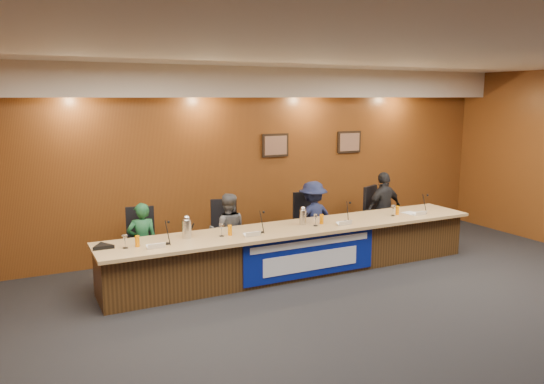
{
  "coord_description": "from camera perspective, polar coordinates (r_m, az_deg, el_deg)",
  "views": [
    {
      "loc": [
        -3.89,
        -4.55,
        2.71
      ],
      "look_at": [
        -0.35,
        2.58,
        1.28
      ],
      "focal_mm": 35.0,
      "sensor_mm": 36.0,
      "label": 1
    }
  ],
  "objects": [
    {
      "name": "banner_text_lower",
      "position": [
        7.97,
        4.27,
        -7.43
      ],
      "size": [
        1.6,
        0.01,
        0.28
      ],
      "primitive_type": "cube",
      "color": "silver",
      "rests_on": "banner"
    },
    {
      "name": "nameplate_a",
      "position": [
        7.12,
        -12.32,
        -5.63
      ],
      "size": [
        0.24,
        0.08,
        0.1
      ],
      "primitive_type": "cube",
      "rotation": [
        0.31,
        0.0,
        0.0
      ],
      "color": "white",
      "rests_on": "dais_top"
    },
    {
      "name": "wall_photo_right",
      "position": [
        10.39,
        8.29,
        5.35
      ],
      "size": [
        0.52,
        0.04,
        0.42
      ],
      "primitive_type": "cube",
      "color": "black",
      "rests_on": "wall_back"
    },
    {
      "name": "dais_body",
      "position": [
        8.31,
        2.76,
        -6.32
      ],
      "size": [
        6.0,
        0.8,
        0.7
      ],
      "primitive_type": "cube",
      "color": "#3F2812",
      "rests_on": "floor"
    },
    {
      "name": "juice_glass_b",
      "position": [
        7.64,
        -4.55,
        -4.12
      ],
      "size": [
        0.06,
        0.06,
        0.15
      ],
      "primitive_type": "cylinder",
      "color": "orange",
      "rests_on": "dais_top"
    },
    {
      "name": "banner",
      "position": [
        7.95,
        4.23,
        -6.86
      ],
      "size": [
        2.2,
        0.02,
        0.65
      ],
      "primitive_type": "cube",
      "color": "navy",
      "rests_on": "dais_body"
    },
    {
      "name": "juice_glass_c",
      "position": [
        8.33,
        5.36,
        -2.93
      ],
      "size": [
        0.06,
        0.06,
        0.15
      ],
      "primitive_type": "cylinder",
      "color": "orange",
      "rests_on": "dais_top"
    },
    {
      "name": "panelist_d",
      "position": [
        9.93,
        11.93,
        -1.8
      ],
      "size": [
        0.84,
        0.43,
        1.37
      ],
      "primitive_type": "imported",
      "rotation": [
        0.0,
        0.0,
        3.27
      ],
      "color": "black",
      "rests_on": "floor"
    },
    {
      "name": "ceiling",
      "position": [
        6.01,
        14.59,
        14.57
      ],
      "size": [
        10.0,
        8.0,
        0.04
      ],
      "primitive_type": "cube",
      "color": "silver",
      "rests_on": "wall_back"
    },
    {
      "name": "office_chair_b",
      "position": [
        8.55,
        -5.02,
        -4.95
      ],
      "size": [
        0.59,
        0.59,
        0.08
      ],
      "primitive_type": "cube",
      "rotation": [
        0.0,
        0.0,
        -0.26
      ],
      "color": "black",
      "rests_on": "floor"
    },
    {
      "name": "wall_photo_left",
      "position": [
        9.58,
        0.35,
        5.05
      ],
      "size": [
        0.52,
        0.04,
        0.42
      ],
      "primitive_type": "cube",
      "color": "black",
      "rests_on": "wall_back"
    },
    {
      "name": "microphone_b",
      "position": [
        7.76,
        -1.22,
        -4.35
      ],
      "size": [
        0.07,
        0.07,
        0.02
      ],
      "primitive_type": "cylinder",
      "color": "black",
      "rests_on": "dais_top"
    },
    {
      "name": "soffit",
      "position": [
        9.17,
        -1.29,
        11.7
      ],
      "size": [
        10.0,
        0.5,
        0.5
      ],
      "primitive_type": "cube",
      "color": "beige",
      "rests_on": "wall_back"
    },
    {
      "name": "microphone_a",
      "position": [
        7.31,
        -11.19,
        -5.46
      ],
      "size": [
        0.07,
        0.07,
        0.02
      ],
      "primitive_type": "cylinder",
      "color": "black",
      "rests_on": "dais_top"
    },
    {
      "name": "water_glass_d",
      "position": [
        9.07,
        12.9,
        -1.96
      ],
      "size": [
        0.08,
        0.08,
        0.18
      ],
      "primitive_type": "cylinder",
      "color": "silver",
      "rests_on": "dais_top"
    },
    {
      "name": "microphone_d",
      "position": [
        9.41,
        15.88,
        -2.15
      ],
      "size": [
        0.07,
        0.07,
        0.02
      ],
      "primitive_type": "cylinder",
      "color": "black",
      "rests_on": "dais_top"
    },
    {
      "name": "microphone_c",
      "position": [
        8.51,
        7.96,
        -3.14
      ],
      "size": [
        0.07,
        0.07,
        0.02
      ],
      "primitive_type": "cylinder",
      "color": "black",
      "rests_on": "dais_top"
    },
    {
      "name": "carafe_left",
      "position": [
        7.55,
        -9.15,
        -3.96
      ],
      "size": [
        0.13,
        0.13,
        0.26
      ],
      "primitive_type": "cylinder",
      "color": "silver",
      "rests_on": "dais_top"
    },
    {
      "name": "speakerphone",
      "position": [
        7.33,
        -17.74,
        -5.6
      ],
      "size": [
        0.32,
        0.32,
        0.05
      ],
      "primitive_type": "cylinder",
      "color": "black",
      "rests_on": "dais_top"
    },
    {
      "name": "nameplate_b",
      "position": [
        7.54,
        -2.05,
        -4.51
      ],
      "size": [
        0.24,
        0.08,
        0.1
      ],
      "primitive_type": "cube",
      "rotation": [
        0.31,
        0.0,
        0.0
      ],
      "color": "white",
      "rests_on": "dais_top"
    },
    {
      "name": "nameplate_c",
      "position": [
        8.28,
        7.89,
        -3.26
      ],
      "size": [
        0.24,
        0.08,
        0.1
      ],
      "primitive_type": "cube",
      "rotation": [
        0.31,
        0.0,
        0.0
      ],
      "color": "white",
      "rests_on": "dais_top"
    },
    {
      "name": "juice_glass_d",
      "position": [
        9.17,
        13.34,
        -1.94
      ],
      "size": [
        0.06,
        0.06,
        0.15
      ],
      "primitive_type": "cylinder",
      "color": "orange",
      "rests_on": "dais_top"
    },
    {
      "name": "water_glass_c",
      "position": [
        8.18,
        4.71,
        -3.05
      ],
      "size": [
        0.08,
        0.08,
        0.18
      ],
      "primitive_type": "cylinder",
      "color": "silver",
      "rests_on": "dais_top"
    },
    {
      "name": "office_chair_d",
      "position": [
        10.05,
        11.54,
        -2.84
      ],
      "size": [
        0.64,
        0.64,
        0.08
      ],
      "primitive_type": "cube",
      "rotation": [
        0.0,
        0.0,
        0.43
      ],
      "color": "black",
      "rests_on": "floor"
    },
    {
      "name": "panelist_c",
      "position": [
        9.09,
        4.41,
        -2.92
      ],
      "size": [
        0.88,
        0.55,
        1.3
      ],
      "primitive_type": "imported",
      "rotation": [
        0.0,
        0.0,
        3.22
      ],
      "color": "#141B3D",
      "rests_on": "floor"
    },
    {
      "name": "paper_stack",
      "position": [
        9.35,
        14.82,
        -2.23
      ],
      "size": [
        0.26,
        0.33,
        0.01
      ],
      "primitive_type": "cube",
      "rotation": [
        0.0,
        0.0,
        0.14
      ],
      "color": "white",
      "rests_on": "dais_top"
    },
    {
      "name": "water_glass_b",
      "position": [
        7.58,
        -5.45,
        -4.12
      ],
      "size": [
        0.08,
        0.08,
        0.18
      ],
      "primitive_type": "cylinder",
      "color": "silver",
      "rests_on": "dais_top"
    },
    {
      "name": "wall_back",
      "position": [
        9.46,
        -1.9,
        3.45
      ],
      "size": [
        10.0,
        0.04,
        3.2
      ],
      "primitive_type": "cube",
      "color": "#5F3213",
      "rests_on": "floor"
    },
    {
      "name": "banner_text_upper",
      "position": [
        7.89,
        4.3,
        -5.5
      ],
      "size": [
        2.0,
        0.01,
        0.1
      ],
      "primitive_type": "cube",
      "color": "silver",
      "rests_on": "banner"
    },
    {
      "name": "water_glass_a",
      "position": [
        7.23,
        -15.53,
        -5.17
      ],
      "size": [
        0.08,
        0.08,
        0.18
      ],
      "primitive_type": "cylinder",
      "color": "silver",
      "rests_on": "dais_top"
    },
    {
      "name": "office_chair_c",
      "position": [
        9.22,
        4.08,
        -3.83
      ],
      "size": [
        0.5,
        0.5,
        0.08
      ],
      "primitive_type": "cube",
      "rotation": [
        0.0,
        0.0,
        -0.04
      ],
      "color": "black",
      "rests_on": "floor"
    },
    {
      "name": "floor",
      "position": [
        6.57,
        13.31,
        -14.44
      ],
      "size": [
        10.0,
        10.0,
        0.0
      ],
      "primitive_type": "plane",
      "color": "black",
      "rests_on": "ground"
    },
    {
      "name": "nameplate_d",
      "position": [
        9.23,
        15.74,
        -2.16
      ],
      "size": [
        0.24,
        0.08,
        0.1
      ],
      "primitive_type": "cube",
      "rotation": [
        0.31,
        0.0,
        0.0
      ],
      "color": "white",
      "rests_on": "dais_top"
    },
    {
      "name": "juice_glass_a",
      "position": [
        7.27,
        -14.29,
        -5.15
      ],
      "size": [
        0.06,
        0.06,
        0.15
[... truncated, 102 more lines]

